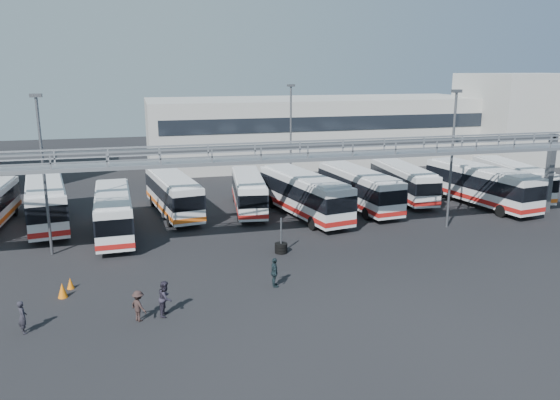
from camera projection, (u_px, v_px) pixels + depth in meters
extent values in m
plane|color=black|center=(328.00, 275.00, 31.66)|extent=(140.00, 140.00, 0.00)
cube|color=#92949A|center=(304.00, 158.00, 34.91)|extent=(50.00, 1.80, 0.22)
cube|color=#92949A|center=(308.00, 145.00, 33.89)|extent=(50.00, 0.10, 0.10)
cube|color=#92949A|center=(300.00, 141.00, 35.48)|extent=(50.00, 0.10, 0.10)
cube|color=#4C4F54|center=(287.00, 146.00, 38.62)|extent=(45.00, 0.50, 0.35)
cube|color=#9E9E99|center=(317.00, 130.00, 69.39)|extent=(42.00, 14.00, 8.00)
cube|color=#B2B2AD|center=(524.00, 117.00, 69.88)|extent=(14.00, 12.00, 11.00)
cylinder|color=#4C4F54|center=(44.00, 179.00, 34.00)|extent=(0.18, 0.18, 10.00)
cube|color=#4C4F54|center=(36.00, 95.00, 32.79)|extent=(0.70, 0.35, 0.22)
cylinder|color=#4C4F54|center=(451.00, 162.00, 40.04)|extent=(0.18, 0.18, 10.00)
cube|color=#4C4F54|center=(457.00, 91.00, 38.83)|extent=(0.70, 0.35, 0.22)
cylinder|color=#4C4F54|center=(291.00, 140.00, 52.13)|extent=(0.18, 0.18, 10.00)
cube|color=#4C4F54|center=(291.00, 85.00, 50.92)|extent=(0.70, 0.35, 0.22)
cylinder|color=black|center=(15.00, 210.00, 44.21)|extent=(0.31, 0.93, 0.92)
cube|color=silver|center=(46.00, 201.00, 41.28)|extent=(4.36, 11.80, 2.88)
cube|color=black|center=(46.00, 196.00, 41.20)|extent=(4.43, 11.87, 1.15)
cube|color=#A41714|center=(47.00, 214.00, 41.52)|extent=(4.42, 11.86, 0.37)
cube|color=silver|center=(44.00, 181.00, 40.92)|extent=(3.92, 10.62, 0.17)
cylinder|color=black|center=(31.00, 233.00, 37.86)|extent=(0.47, 1.08, 1.05)
cylinder|color=black|center=(67.00, 229.00, 38.79)|extent=(0.47, 1.08, 1.05)
cylinder|color=black|center=(31.00, 209.00, 44.43)|extent=(0.47, 1.08, 1.05)
cylinder|color=black|center=(62.00, 206.00, 45.36)|extent=(0.47, 1.08, 1.05)
cube|color=silver|center=(114.00, 212.00, 38.77)|extent=(2.78, 10.57, 2.62)
cube|color=black|center=(113.00, 208.00, 38.69)|extent=(2.84, 10.63, 1.05)
cube|color=#A41714|center=(114.00, 224.00, 38.99)|extent=(2.83, 10.62, 0.33)
cube|color=silver|center=(112.00, 193.00, 38.44)|extent=(2.50, 9.51, 0.15)
cylinder|color=black|center=(98.00, 244.00, 35.64)|extent=(0.32, 0.96, 0.95)
cylinder|color=black|center=(132.00, 242.00, 36.25)|extent=(0.32, 0.96, 0.95)
cylinder|color=black|center=(100.00, 218.00, 41.88)|extent=(0.32, 0.96, 0.95)
cylinder|color=black|center=(129.00, 216.00, 42.49)|extent=(0.32, 0.96, 0.95)
cube|color=silver|center=(173.00, 193.00, 44.46)|extent=(4.01, 10.89, 2.66)
cube|color=black|center=(173.00, 189.00, 44.39)|extent=(4.08, 10.96, 1.06)
cube|color=orange|center=(174.00, 204.00, 44.69)|extent=(4.07, 10.95, 0.34)
cube|color=silver|center=(172.00, 176.00, 44.13)|extent=(3.61, 9.80, 0.15)
cylinder|color=black|center=(170.00, 220.00, 41.31)|extent=(0.43, 1.00, 0.97)
cylinder|color=black|center=(198.00, 217.00, 42.16)|extent=(0.43, 1.00, 0.97)
cylinder|color=black|center=(152.00, 201.00, 47.37)|extent=(0.43, 1.00, 0.97)
cylinder|color=black|center=(177.00, 198.00, 48.22)|extent=(0.43, 1.00, 0.97)
cube|color=silver|center=(248.00, 191.00, 45.64)|extent=(3.49, 10.13, 2.48)
cube|color=black|center=(248.00, 188.00, 45.57)|extent=(3.56, 10.20, 0.99)
cube|color=#A41714|center=(249.00, 202.00, 45.85)|extent=(3.55, 10.19, 0.32)
cube|color=silver|center=(248.00, 176.00, 45.33)|extent=(3.14, 9.12, 0.14)
cylinder|color=black|center=(239.00, 215.00, 42.73)|extent=(0.38, 0.93, 0.90)
cylinder|color=black|center=(265.00, 215.00, 42.99)|extent=(0.38, 0.93, 0.90)
cylinder|color=black|center=(235.00, 197.00, 48.85)|extent=(0.38, 0.93, 0.90)
cylinder|color=black|center=(257.00, 196.00, 49.11)|extent=(0.38, 0.93, 0.90)
cube|color=silver|center=(304.00, 194.00, 43.70)|extent=(4.66, 11.66, 2.84)
cube|color=black|center=(304.00, 190.00, 43.62)|extent=(4.73, 11.73, 1.14)
cube|color=#A41714|center=(304.00, 206.00, 43.94)|extent=(4.72, 11.72, 0.36)
cube|color=silver|center=(304.00, 175.00, 43.35)|extent=(4.19, 10.49, 0.17)
cylinder|color=black|center=(313.00, 223.00, 40.35)|extent=(0.50, 1.07, 1.03)
cylinder|color=black|center=(340.00, 220.00, 41.33)|extent=(0.50, 1.07, 1.03)
cylinder|color=black|center=(272.00, 202.00, 46.73)|extent=(0.50, 1.07, 1.03)
cylinder|color=black|center=(296.00, 199.00, 47.71)|extent=(0.50, 1.07, 1.03)
cube|color=silver|center=(358.00, 188.00, 46.29)|extent=(3.54, 11.06, 2.72)
cube|color=black|center=(359.00, 184.00, 46.21)|extent=(3.61, 11.13, 1.09)
cube|color=#A41714|center=(358.00, 199.00, 46.52)|extent=(3.60, 11.11, 0.35)
cube|color=silver|center=(359.00, 171.00, 45.95)|extent=(3.19, 9.95, 0.16)
cylinder|color=black|center=(367.00, 214.00, 43.05)|extent=(0.39, 1.01, 0.99)
cylinder|color=black|center=(391.00, 211.00, 43.82)|extent=(0.39, 1.01, 0.99)
cylinder|color=black|center=(329.00, 195.00, 49.38)|extent=(0.39, 1.01, 0.99)
cylinder|color=black|center=(351.00, 193.00, 50.14)|extent=(0.39, 1.01, 0.99)
cube|color=silver|center=(403.00, 181.00, 49.58)|extent=(2.93, 10.34, 2.55)
cube|color=black|center=(403.00, 178.00, 49.51)|extent=(3.00, 10.40, 1.02)
cube|color=#A41714|center=(402.00, 191.00, 49.80)|extent=(2.99, 10.39, 0.33)
cube|color=silver|center=(404.00, 166.00, 49.26)|extent=(2.64, 9.31, 0.15)
cylinder|color=black|center=(406.00, 203.00, 46.56)|extent=(0.33, 0.94, 0.93)
cylinder|color=black|center=(429.00, 202.00, 46.96)|extent=(0.33, 0.94, 0.93)
cylinder|color=black|center=(378.00, 187.00, 52.79)|extent=(0.33, 0.94, 0.93)
cylinder|color=black|center=(398.00, 186.00, 53.19)|extent=(0.33, 0.94, 0.93)
cube|color=silver|center=(481.00, 184.00, 47.20)|extent=(4.38, 11.64, 2.84)
cube|color=black|center=(481.00, 181.00, 47.12)|extent=(4.45, 11.71, 1.14)
cube|color=#A41714|center=(480.00, 196.00, 47.44)|extent=(4.43, 11.70, 0.36)
cube|color=silver|center=(482.00, 167.00, 46.84)|extent=(3.94, 10.48, 0.17)
cylinder|color=black|center=(501.00, 211.00, 43.83)|extent=(0.47, 1.07, 1.03)
cylinder|color=black|center=(523.00, 208.00, 44.76)|extent=(0.47, 1.07, 1.03)
cylinder|color=black|center=(441.00, 192.00, 50.29)|extent=(0.47, 1.07, 1.03)
cylinder|color=black|center=(461.00, 190.00, 51.22)|extent=(0.47, 1.07, 1.03)
cube|color=silver|center=(511.00, 178.00, 50.55)|extent=(3.41, 10.54, 2.59)
cube|color=black|center=(511.00, 175.00, 50.48)|extent=(3.48, 10.60, 1.03)
cube|color=orange|center=(510.00, 188.00, 50.77)|extent=(3.47, 10.59, 0.33)
cube|color=silver|center=(512.00, 164.00, 50.23)|extent=(3.07, 9.48, 0.15)
cylinder|color=black|center=(520.00, 200.00, 47.51)|extent=(0.38, 0.97, 0.94)
cylinder|color=black|center=(542.00, 199.00, 47.83)|extent=(0.38, 0.97, 0.94)
cylinder|color=black|center=(481.00, 185.00, 53.87)|extent=(0.38, 0.97, 0.94)
cylinder|color=black|center=(501.00, 184.00, 54.18)|extent=(0.38, 0.97, 0.94)
imported|color=black|center=(22.00, 317.00, 24.61)|extent=(0.55, 0.66, 1.56)
imported|color=#272331|center=(165.00, 298.00, 26.39)|extent=(0.89, 1.01, 1.75)
imported|color=#2E211F|center=(139.00, 306.00, 25.80)|extent=(1.04, 1.12, 1.52)
imported|color=#18262B|center=(274.00, 273.00, 29.81)|extent=(0.46, 0.99, 1.66)
cone|color=orange|center=(70.00, 283.00, 29.68)|extent=(0.45, 0.45, 0.62)
cone|color=orange|center=(62.00, 290.00, 28.52)|extent=(0.61, 0.61, 0.80)
cylinder|color=black|center=(281.00, 251.00, 35.45)|extent=(0.83, 0.83, 0.20)
cylinder|color=black|center=(281.00, 248.00, 35.40)|extent=(0.83, 0.83, 0.20)
cylinder|color=black|center=(281.00, 245.00, 35.35)|extent=(0.83, 0.83, 0.20)
cylinder|color=#4C4F54|center=(281.00, 236.00, 35.20)|extent=(0.12, 0.12, 2.36)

